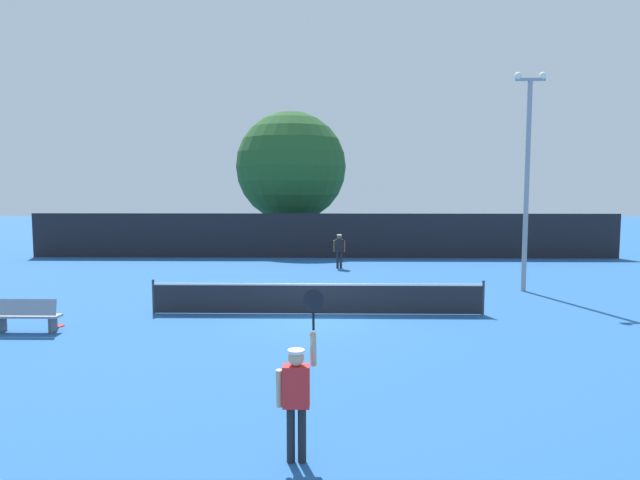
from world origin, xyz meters
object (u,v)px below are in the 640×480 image
object	(u,v)px
tennis_ball	(391,305)
parked_car_near	(346,233)
light_pole	(527,168)
spare_racket	(58,326)
courtside_bench	(26,315)
player_receiving	(339,248)
large_tree	(291,167)
player_serving	(297,388)

from	to	relation	value
tennis_ball	parked_car_near	distance (m)	20.75
light_pole	parked_car_near	world-z (taller)	light_pole
spare_racket	courtside_bench	world-z (taller)	courtside_bench
player_receiving	large_tree	size ratio (longest dim) A/B	0.19
player_serving	player_receiving	xyz separation A→B (m)	(0.89, 19.27, -0.07)
parked_car_near	tennis_ball	bearing A→B (deg)	-93.11
tennis_ball	courtside_bench	world-z (taller)	courtside_bench
tennis_ball	courtside_bench	xyz separation A→B (m)	(-10.22, -3.58, 0.45)
spare_racket	large_tree	bearing A→B (deg)	76.10
light_pole	player_serving	bearing A→B (deg)	-120.10
large_tree	player_receiving	bearing A→B (deg)	-72.10
player_receiving	courtside_bench	xyz separation A→B (m)	(-8.64, -12.27, -0.53)
player_receiving	courtside_bench	size ratio (longest dim) A/B	0.92
player_serving	tennis_ball	world-z (taller)	player_serving
tennis_ball	spare_racket	size ratio (longest dim) A/B	0.13
player_serving	parked_car_near	bearing A→B (deg)	87.22
spare_racket	light_pole	xyz separation A→B (m)	(15.01, 5.75, 4.61)
player_serving	spare_racket	bearing A→B (deg)	133.21
player_serving	large_tree	world-z (taller)	large_tree
player_serving	large_tree	distance (m)	28.85
player_receiving	parked_car_near	world-z (taller)	parked_car_near
courtside_bench	large_tree	bearing A→B (deg)	75.21
tennis_ball	parked_car_near	world-z (taller)	parked_car_near
player_receiving	large_tree	bearing A→B (deg)	-72.10
light_pole	courtside_bench	bearing A→B (deg)	-157.48
player_receiving	spare_racket	xyz separation A→B (m)	(-8.11, -11.57, -0.99)
player_receiving	light_pole	size ratio (longest dim) A/B	0.20
player_serving	courtside_bench	world-z (taller)	player_serving
spare_racket	player_receiving	bearing A→B (deg)	54.97
player_receiving	courtside_bench	bearing A→B (deg)	54.85
player_serving	courtside_bench	size ratio (longest dim) A/B	1.38
large_tree	light_pole	bearing A→B (deg)	-56.70
large_tree	parked_car_near	distance (m)	6.39
light_pole	player_receiving	bearing A→B (deg)	139.83
spare_racket	player_serving	bearing A→B (deg)	-46.79
tennis_ball	courtside_bench	bearing A→B (deg)	-160.70
spare_racket	large_tree	size ratio (longest dim) A/B	0.06
player_receiving	light_pole	world-z (taller)	light_pole
player_receiving	spare_racket	size ratio (longest dim) A/B	3.19
tennis_ball	light_pole	distance (m)	7.59
spare_racket	parked_car_near	xyz separation A→B (m)	(8.75, 23.60, 0.76)
tennis_ball	spare_racket	distance (m)	10.12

